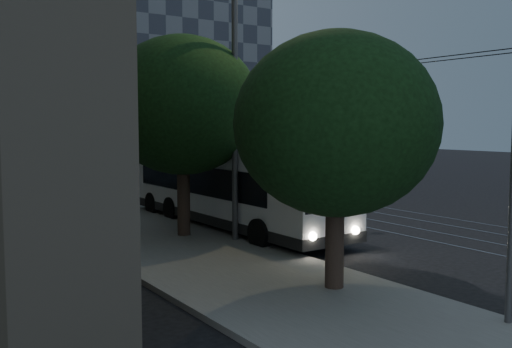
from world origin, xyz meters
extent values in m
plane|color=black|center=(0.00, 0.00, 0.00)|extent=(120.00, 120.00, 0.00)
cube|color=slate|center=(-7.50, 20.00, 0.07)|extent=(5.00, 90.00, 0.15)
cube|color=gray|center=(0.28, 20.00, 0.01)|extent=(0.08, 90.00, 0.02)
cube|color=gray|center=(1.72, 20.00, 0.01)|extent=(0.08, 90.00, 0.02)
cube|color=gray|center=(3.28, 20.00, 0.01)|extent=(0.08, 90.00, 0.02)
cube|color=gray|center=(4.72, 20.00, 0.01)|extent=(0.08, 90.00, 0.02)
cylinder|color=black|center=(-3.85, 20.00, 5.60)|extent=(0.02, 90.00, 0.02)
cylinder|color=black|center=(-3.15, 20.00, 5.60)|extent=(0.02, 90.00, 0.02)
cylinder|color=#4F4F51|center=(-5.30, 10.00, 3.00)|extent=(0.14, 0.14, 6.00)
cylinder|color=#4F4F51|center=(-5.30, 30.00, 3.00)|extent=(0.14, 0.14, 6.00)
cube|color=#3C414D|center=(18.00, 55.00, 12.00)|extent=(22.00, 18.00, 24.00)
cube|color=silver|center=(-4.10, 2.37, 1.77)|extent=(2.67, 11.97, 2.84)
cube|color=black|center=(-4.10, 2.37, 0.50)|extent=(2.71, 12.01, 0.35)
cube|color=black|center=(-4.10, 2.86, 1.89)|extent=(2.70, 9.48, 1.05)
cube|color=black|center=(-4.10, -3.57, 2.04)|extent=(2.24, 0.11, 1.29)
cube|color=black|center=(-4.10, 8.31, 1.99)|extent=(2.04, 0.10, 1.00)
cube|color=#23D731|center=(-4.10, -3.57, 2.94)|extent=(1.59, 0.08, 0.32)
cube|color=gray|center=(-4.10, 5.35, 3.43)|extent=(2.16, 2.21, 0.50)
sphere|color=white|center=(-4.95, -3.62, 0.75)|extent=(0.26, 0.26, 0.26)
sphere|color=white|center=(-3.25, -3.62, 0.75)|extent=(0.26, 0.26, 0.26)
cylinder|color=#4F4F51|center=(-4.40, 6.40, 4.44)|extent=(0.06, 4.51, 2.37)
cylinder|color=#4F4F51|center=(-3.80, 6.40, 4.44)|extent=(0.06, 4.51, 2.37)
cylinder|color=black|center=(-5.32, -1.45, 0.50)|extent=(0.30, 1.00, 1.00)
cylinder|color=black|center=(-2.88, -1.45, 0.50)|extent=(0.30, 1.00, 1.00)
cylinder|color=black|center=(-5.32, 4.99, 0.50)|extent=(0.30, 1.00, 1.00)
cylinder|color=black|center=(-2.88, 4.99, 0.50)|extent=(0.30, 1.00, 1.00)
cylinder|color=black|center=(-5.32, 6.91, 0.50)|extent=(0.30, 1.00, 1.00)
cylinder|color=black|center=(-2.88, 6.91, 0.50)|extent=(0.30, 1.00, 1.00)
imported|color=gray|center=(-2.70, 12.18, 0.93)|extent=(5.14, 7.30, 1.85)
imported|color=white|center=(-3.93, 18.46, 0.67)|extent=(1.70, 3.97, 1.34)
imported|color=silver|center=(-2.99, 24.00, 0.64)|extent=(1.90, 4.47, 1.29)
imported|color=silver|center=(-2.70, 26.56, 0.77)|extent=(1.77, 4.73, 1.54)
imported|color=silver|center=(-2.70, 32.54, 0.70)|extent=(2.32, 4.31, 1.39)
cylinder|color=#31211B|center=(-6.50, -6.32, 1.10)|extent=(0.44, 0.44, 2.20)
ellipsoid|color=black|center=(-6.50, -6.32, 3.98)|extent=(4.75, 4.75, 4.27)
cylinder|color=#31211B|center=(-6.56, 1.38, 1.32)|extent=(0.44, 0.44, 2.64)
ellipsoid|color=black|center=(-6.56, 1.38, 4.62)|extent=(5.27, 5.27, 4.74)
cylinder|color=#31211B|center=(-6.50, 11.99, 1.34)|extent=(0.44, 0.44, 2.67)
ellipsoid|color=black|center=(-6.50, 11.99, 4.84)|extent=(5.78, 5.78, 5.20)
cylinder|color=#31211B|center=(-6.50, 18.62, 1.35)|extent=(0.44, 0.44, 2.71)
ellipsoid|color=black|center=(-6.50, 18.62, 4.22)|extent=(4.01, 4.01, 3.61)
cylinder|color=#31211B|center=(-6.50, 26.07, 1.45)|extent=(0.44, 0.44, 2.91)
ellipsoid|color=black|center=(-6.50, 26.07, 4.83)|extent=(5.14, 5.14, 4.63)
cylinder|color=#31211B|center=(-6.50, 33.35, 1.30)|extent=(0.44, 0.44, 2.59)
ellipsoid|color=black|center=(-6.50, 33.35, 4.12)|extent=(4.08, 4.08, 3.67)
cylinder|color=#4F4F51|center=(-5.50, -0.28, 5.65)|extent=(0.20, 0.20, 11.29)
cylinder|color=#4F4F51|center=(-5.20, 18.89, 4.83)|extent=(0.20, 0.20, 9.66)
cylinder|color=#4F4F51|center=(-4.14, 18.89, 9.28)|extent=(2.13, 0.12, 0.12)
sphere|color=#FFDD8C|center=(-3.17, 18.89, 9.18)|extent=(0.44, 0.44, 0.44)
camera|label=1|loc=(-15.35, -16.19, 3.97)|focal=40.00mm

